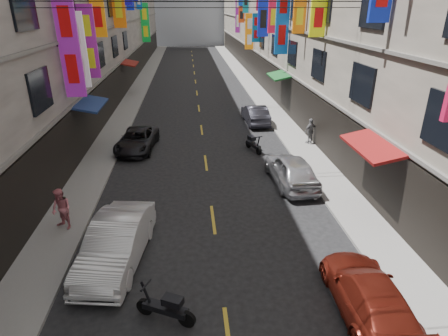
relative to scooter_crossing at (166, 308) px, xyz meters
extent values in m
cube|color=slate|center=(-4.36, 29.20, -0.38)|extent=(2.00, 90.00, 0.12)
cube|color=slate|center=(7.64, 29.20, -0.38)|extent=(2.00, 90.00, 0.12)
cube|color=black|center=(-5.31, 29.20, 1.06)|extent=(0.12, 85.50, 3.00)
cube|color=#66635E|center=(-5.30, 29.20, 2.76)|extent=(0.16, 90.00, 0.14)
cube|color=#66635E|center=(-5.30, 29.20, 5.96)|extent=(0.16, 90.00, 0.14)
cube|color=black|center=(8.59, 29.20, 1.06)|extent=(0.12, 85.50, 3.00)
cube|color=#66635E|center=(8.58, 29.20, 2.76)|extent=(0.16, 90.00, 0.14)
cube|color=#66635E|center=(8.58, 29.20, 5.96)|extent=(0.16, 90.00, 0.14)
cube|color=purple|center=(-4.78, 11.38, 5.83)|extent=(0.96, 0.18, 4.92)
cylinder|color=black|center=(-4.83, 11.38, 5.83)|extent=(1.06, 0.08, 0.08)
cube|color=white|center=(-4.87, 13.27, 5.40)|extent=(0.79, 0.18, 3.86)
cylinder|color=black|center=(-4.92, 13.27, 5.40)|extent=(0.89, 0.08, 0.08)
cube|color=#DDEC0C|center=(8.10, 13.66, 7.76)|extent=(0.87, 0.18, 3.60)
cylinder|color=black|center=(8.15, 13.66, 7.76)|extent=(0.97, 0.08, 0.08)
cube|color=#85187C|center=(-4.82, 15.43, 5.64)|extent=(0.88, 0.18, 4.08)
cylinder|color=black|center=(-4.87, 15.43, 5.64)|extent=(0.98, 0.08, 0.08)
cube|color=orange|center=(8.13, 17.44, 7.80)|extent=(0.82, 0.18, 3.84)
cylinder|color=black|center=(8.18, 17.44, 7.80)|extent=(0.92, 0.08, 0.08)
cube|color=orange|center=(-4.82, 18.77, 7.88)|extent=(0.89, 0.18, 4.44)
cylinder|color=black|center=(-4.87, 18.77, 7.88)|extent=(0.99, 0.08, 0.08)
cube|color=blue|center=(8.03, 21.57, 6.63)|extent=(1.01, 0.18, 5.04)
cylinder|color=black|center=(8.08, 21.57, 6.63)|extent=(1.11, 0.08, 0.08)
cube|color=#EC163D|center=(8.11, 25.17, 7.68)|extent=(0.85, 0.18, 4.55)
cylinder|color=black|center=(8.16, 25.17, 7.68)|extent=(0.95, 0.08, 0.08)
cube|color=#1125C9|center=(8.02, 29.09, 7.62)|extent=(1.04, 0.18, 5.58)
cylinder|color=black|center=(8.07, 29.09, 7.62)|extent=(1.14, 0.08, 0.08)
cube|color=#0C6395|center=(8.12, 33.35, 5.39)|extent=(0.82, 0.18, 2.84)
cylinder|color=black|center=(8.17, 33.35, 5.39)|extent=(0.92, 0.08, 0.08)
cube|color=orange|center=(8.05, 37.26, 4.78)|extent=(0.97, 0.18, 3.91)
cylinder|color=black|center=(8.10, 37.26, 4.78)|extent=(1.07, 0.08, 0.08)
cube|color=#D74414|center=(8.14, 44.88, 7.10)|extent=(0.79, 0.18, 3.35)
cylinder|color=black|center=(8.19, 44.88, 7.10)|extent=(0.89, 0.08, 0.08)
cube|color=#0D9731|center=(-4.71, 47.10, 5.37)|extent=(1.10, 0.18, 4.99)
cylinder|color=black|center=(-4.76, 47.10, 5.37)|extent=(1.20, 0.08, 0.08)
cube|color=#8A198E|center=(8.21, 49.34, 6.75)|extent=(0.65, 0.18, 5.74)
cylinder|color=black|center=(8.26, 49.34, 6.75)|extent=(0.75, 0.08, 0.08)
cube|color=maroon|center=(7.94, 5.20, 2.56)|extent=(1.39, 3.20, 0.41)
cube|color=navy|center=(-4.66, 13.20, 2.56)|extent=(1.39, 3.20, 0.41)
cube|color=#165321|center=(7.94, 21.20, 2.56)|extent=(1.39, 3.20, 0.41)
cube|color=maroon|center=(-4.66, 29.20, 2.56)|extent=(1.39, 3.20, 0.41)
cylinder|color=black|center=(1.64, 9.20, 7.76)|extent=(14.00, 0.04, 0.04)
cube|color=gold|center=(1.64, 5.20, -0.44)|extent=(0.12, 2.20, 0.01)
cube|color=gold|center=(1.64, 11.20, -0.44)|extent=(0.12, 2.20, 0.01)
cube|color=gold|center=(1.64, 17.20, -0.44)|extent=(0.12, 2.20, 0.01)
cube|color=gold|center=(1.64, 23.20, -0.44)|extent=(0.12, 2.20, 0.01)
cube|color=gold|center=(1.64, 29.20, -0.44)|extent=(0.12, 2.20, 0.01)
cube|color=gold|center=(1.64, 35.20, -0.44)|extent=(0.12, 2.20, 0.01)
cube|color=gold|center=(1.64, 41.20, -0.44)|extent=(0.12, 2.20, 0.01)
cube|color=gold|center=(1.64, 47.20, -0.44)|extent=(0.12, 2.20, 0.01)
cube|color=gold|center=(1.64, 53.20, -0.44)|extent=(0.12, 2.20, 0.01)
cube|color=gold|center=(1.64, 59.20, -0.44)|extent=(0.12, 2.20, 0.01)
cube|color=gold|center=(1.64, 65.20, -0.44)|extent=(0.12, 2.20, 0.01)
cylinder|color=black|center=(-0.61, 0.29, -0.19)|extent=(0.50, 0.32, 0.50)
cylinder|color=black|center=(0.56, -0.27, -0.19)|extent=(0.50, 0.32, 0.50)
cube|color=black|center=(-0.03, 0.01, -0.04)|extent=(1.30, 0.83, 0.18)
cube|color=black|center=(0.20, -0.09, 0.31)|extent=(0.63, 0.53, 0.22)
cylinder|color=black|center=(-0.52, 0.25, 0.26)|extent=(0.35, 0.23, 0.88)
cylinder|color=black|center=(-0.52, 0.25, 0.61)|extent=(0.27, 0.48, 0.06)
cylinder|color=black|center=(4.78, 12.17, -0.19)|extent=(0.28, 0.51, 0.50)
cylinder|color=black|center=(4.36, 13.39, -0.19)|extent=(0.28, 0.51, 0.50)
cube|color=black|center=(4.57, 12.78, -0.04)|extent=(0.71, 1.33, 0.18)
cube|color=black|center=(4.49, 13.02, 0.31)|extent=(0.48, 0.62, 0.22)
cylinder|color=black|center=(4.75, 12.26, 0.26)|extent=(0.19, 0.36, 0.88)
cylinder|color=black|center=(4.75, 12.26, 0.61)|extent=(0.49, 0.22, 0.06)
imported|color=silver|center=(-1.76, 2.78, 0.33)|extent=(2.28, 4.85, 1.54)
imported|color=black|center=(-2.36, 13.66, 0.17)|extent=(2.50, 4.60, 1.22)
imported|color=#601A10|center=(5.64, -0.24, 0.19)|extent=(1.91, 4.38, 1.26)
imported|color=#B0B0B4|center=(5.64, 8.18, 0.30)|extent=(2.02, 4.47, 1.49)
imported|color=#26262D|center=(5.64, 18.43, 0.24)|extent=(1.59, 4.20, 1.37)
imported|color=#CC6C76|center=(-4.14, 4.92, 0.50)|extent=(0.97, 0.91, 1.65)
imported|color=slate|center=(8.24, 13.51, 0.47)|extent=(1.06, 0.89, 1.57)
camera|label=1|loc=(0.85, -7.97, 7.63)|focal=30.00mm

